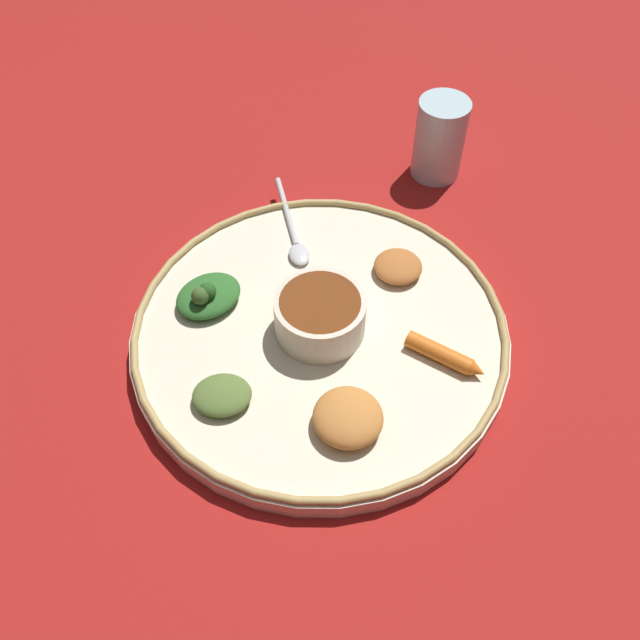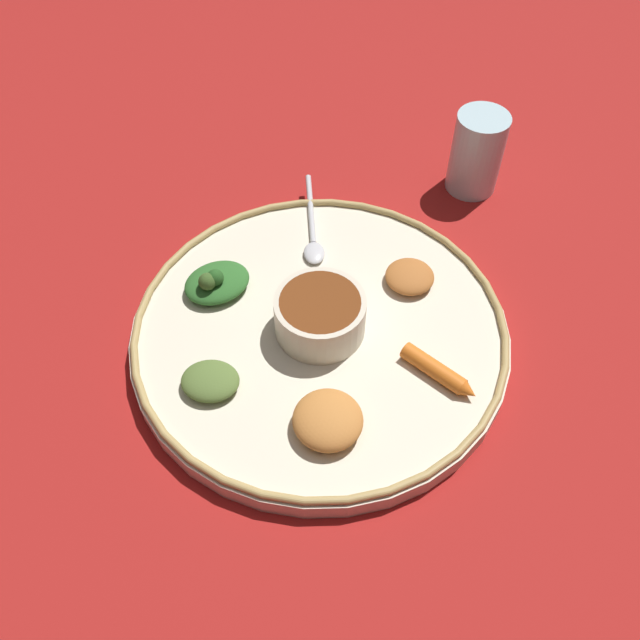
# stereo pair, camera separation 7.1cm
# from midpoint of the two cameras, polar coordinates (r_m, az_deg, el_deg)

# --- Properties ---
(ground_plane) EXTENTS (2.40, 2.40, 0.00)m
(ground_plane) POSITION_cam_midpoint_polar(r_m,az_deg,el_deg) (0.74, -2.74, -1.94)
(ground_plane) COLOR maroon
(platter) EXTENTS (0.40, 0.40, 0.02)m
(platter) POSITION_cam_midpoint_polar(r_m,az_deg,el_deg) (0.73, -2.78, -1.43)
(platter) COLOR beige
(platter) RESTS_ON ground_plane
(platter_rim) EXTENTS (0.39, 0.39, 0.01)m
(platter_rim) POSITION_cam_midpoint_polar(r_m,az_deg,el_deg) (0.72, -2.82, -0.77)
(platter_rim) COLOR tan
(platter_rim) RESTS_ON platter
(center_bowl) EXTENTS (0.09, 0.09, 0.05)m
(center_bowl) POSITION_cam_midpoint_polar(r_m,az_deg,el_deg) (0.70, -2.89, 0.29)
(center_bowl) COLOR beige
(center_bowl) RESTS_ON platter
(spoon) EXTENTS (0.15, 0.05, 0.01)m
(spoon) POSITION_cam_midpoint_polar(r_m,az_deg,el_deg) (0.81, -4.73, 6.93)
(spoon) COLOR silver
(spoon) RESTS_ON platter
(greens_pile) EXTENTS (0.07, 0.08, 0.04)m
(greens_pile) POSITION_cam_midpoint_polar(r_m,az_deg,el_deg) (0.75, -11.99, 1.84)
(greens_pile) COLOR #2D6628
(greens_pile) RESTS_ON platter
(carrot_near_spoon) EXTENTS (0.08, 0.06, 0.02)m
(carrot_near_spoon) POSITION_cam_midpoint_polar(r_m,az_deg,el_deg) (0.70, 7.44, -3.12)
(carrot_near_spoon) COLOR orange
(carrot_near_spoon) RESTS_ON platter
(mound_chickpea) EXTENTS (0.06, 0.06, 0.02)m
(mound_chickpea) POSITION_cam_midpoint_polar(r_m,az_deg,el_deg) (0.77, 3.87, 4.30)
(mound_chickpea) COLOR #B2662D
(mound_chickpea) RESTS_ON platter
(mound_collards) EXTENTS (0.07, 0.07, 0.02)m
(mound_collards) POSITION_cam_midpoint_polar(r_m,az_deg,el_deg) (0.68, -11.15, -6.35)
(mound_collards) COLOR #567033
(mound_collards) RESTS_ON platter
(mound_squash) EXTENTS (0.07, 0.07, 0.03)m
(mound_squash) POSITION_cam_midpoint_polar(r_m,az_deg,el_deg) (0.65, -0.83, -8.30)
(mound_squash) COLOR #C67A38
(mound_squash) RESTS_ON platter
(drinking_glass) EXTENTS (0.06, 0.06, 0.11)m
(drinking_glass) POSITION_cam_midpoint_polar(r_m,az_deg,el_deg) (0.91, 7.59, 14.20)
(drinking_glass) COLOR silver
(drinking_glass) RESTS_ON ground_plane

